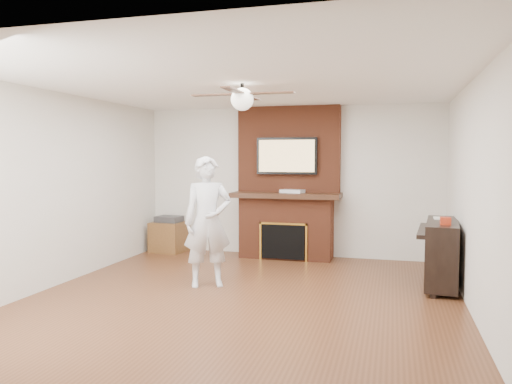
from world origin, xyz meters
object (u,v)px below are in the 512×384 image
(person, at_px, (208,222))
(side_table, at_px, (169,235))
(fireplace, at_px, (287,197))
(piano, at_px, (441,252))

(person, relative_size, side_table, 2.66)
(fireplace, bearing_deg, piano, -30.25)
(fireplace, distance_m, side_table, 2.22)
(person, bearing_deg, side_table, 99.75)
(person, xyz_separation_m, piano, (2.89, 0.76, -0.38))
(piano, bearing_deg, fireplace, 155.00)
(fireplace, distance_m, piano, 2.71)
(side_table, xyz_separation_m, piano, (4.40, -1.27, 0.17))
(fireplace, height_order, piano, fireplace)
(piano, bearing_deg, person, -159.94)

